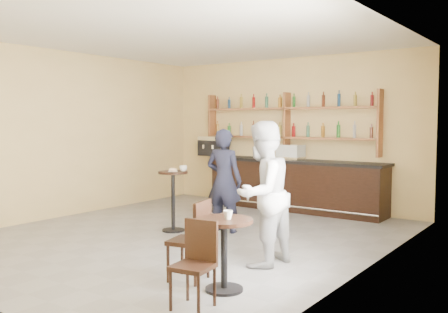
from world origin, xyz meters
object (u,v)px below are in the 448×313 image
Objects in this scene: pastry_case at (291,152)px; man_main at (224,180)px; bar_counter at (295,185)px; chair_south at (193,266)px; espresso_machine at (214,146)px; patron_second at (262,194)px; pedestal_table at (173,201)px; cafe_table at (224,255)px; chair_west at (188,240)px.

pastry_case is 0.30× the size of man_main.
chair_south is (1.75, -5.48, -0.09)m from bar_counter.
espresso_machine is 0.36× the size of man_main.
pastry_case is at bearing 100.48° from chair_south.
patron_second reaches higher than espresso_machine.
man_main is (2.11, -2.51, -0.41)m from espresso_machine.
pedestal_table is at bearing 24.29° from man_main.
espresso_machine is at bearing 128.05° from cafe_table.
chair_west reaches higher than cafe_table.
bar_counter is 5.75m from chair_south.
patron_second is (1.53, -3.80, 0.40)m from bar_counter.
man_main reaches higher than bar_counter.
bar_counter is 3.07m from pedestal_table.
pedestal_table is 2.63m from chair_west.
patron_second is at bearing 130.62° from man_main.
cafe_table is at bearing -38.04° from pedestal_table.
cafe_table is at bearing -70.74° from bar_counter.
pastry_case reaches higher than pedestal_table.
bar_counter is 2.09× the size of patron_second.
bar_counter reaches higher than chair_south.
patron_second is at bearing -20.00° from pedestal_table.
patron_second reaches higher than chair_west.
bar_counter is 5.17m from cafe_table.
bar_counter is 2.25× the size of man_main.
chair_west is at bearing -15.93° from patron_second.
pastry_case is 0.28× the size of patron_second.
bar_counter reaches higher than pedestal_table.
chair_west is at bearing 174.81° from cafe_table.
cafe_table is 0.84× the size of chair_west.
bar_counter is at bearing 76.47° from pedestal_table.
pedestal_table is at bearing -105.97° from patron_second.
pastry_case is (-0.10, 0.00, 0.68)m from bar_counter.
espresso_machine is (-2.11, 0.00, 0.75)m from bar_counter.
chair_west is (1.87, -1.84, -0.04)m from pedestal_table.
cafe_table is 0.92× the size of chair_south.
patron_second is at bearing -68.10° from bar_counter.
bar_counter is 2.24m from espresso_machine.
cafe_table is at bearing -55.38° from espresso_machine.
pastry_case is at bearing 180.00° from bar_counter.
bar_counter is 4.96m from chair_west.
pedestal_table is 1.18× the size of chair_south.
chair_west is (-0.55, 0.05, 0.07)m from cafe_table.
cafe_table is 0.43× the size of patron_second.
cafe_table is (1.71, -2.37, -0.46)m from man_main.
cafe_table is at bearing -65.85° from pastry_case.
pastry_case is 4.14m from patron_second.
chair_west is 0.51× the size of patron_second.
man_main reaches higher than chair_west.
patron_second reaches higher than bar_counter.
pastry_case is 5.26m from cafe_table.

